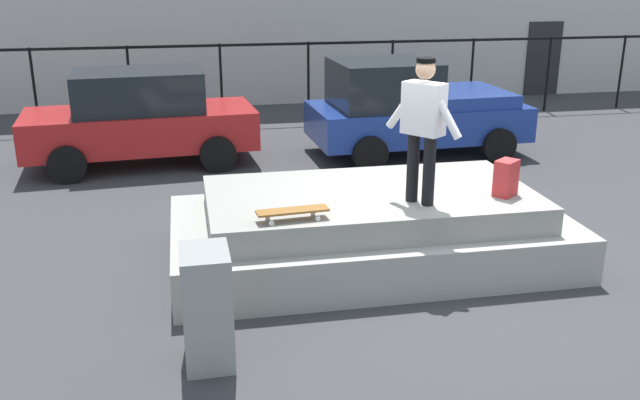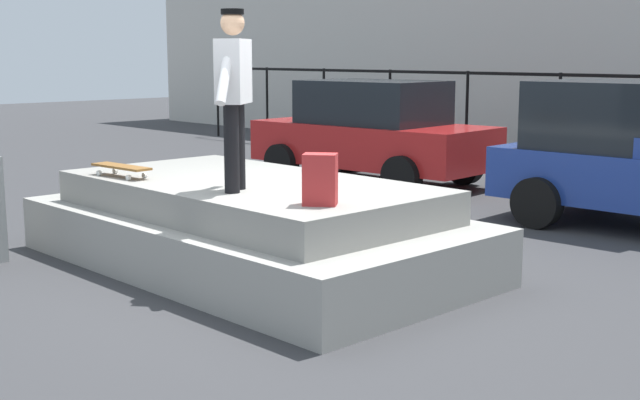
# 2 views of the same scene
# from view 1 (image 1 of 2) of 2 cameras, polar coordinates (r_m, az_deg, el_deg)

# --- Properties ---
(ground_plane) EXTENTS (60.00, 60.00, 0.00)m
(ground_plane) POSITION_cam_1_polar(r_m,az_deg,el_deg) (8.81, 8.90, -5.11)
(ground_plane) COLOR #38383A
(concrete_ledge) EXTENTS (4.82, 2.58, 0.89)m
(concrete_ledge) POSITION_cam_1_polar(r_m,az_deg,el_deg) (8.72, 4.05, -2.30)
(concrete_ledge) COLOR #9E9B93
(concrete_ledge) RESTS_ON ground_plane
(skateboarder) EXTENTS (0.67, 0.84, 1.66)m
(skateboarder) POSITION_cam_1_polar(r_m,az_deg,el_deg) (7.96, 8.37, 6.37)
(skateboarder) COLOR black
(skateboarder) RESTS_ON concrete_ledge
(skateboard) EXTENTS (0.80, 0.28, 0.12)m
(skateboard) POSITION_cam_1_polar(r_m,az_deg,el_deg) (7.56, -2.25, -0.92)
(skateboard) COLOR brown
(skateboard) RESTS_ON concrete_ledge
(backpack) EXTENTS (0.34, 0.33, 0.44)m
(backpack) POSITION_cam_1_polar(r_m,az_deg,el_deg) (8.60, 14.85, 1.73)
(backpack) COLOR red
(backpack) RESTS_ON concrete_ledge
(car_red_sedan_near) EXTENTS (4.19, 2.22, 1.71)m
(car_red_sedan_near) POSITION_cam_1_polar(r_m,az_deg,el_deg) (13.19, -14.39, 6.51)
(car_red_sedan_near) COLOR #B21E1E
(car_red_sedan_near) RESTS_ON ground_plane
(car_blue_pickup_mid) EXTENTS (4.12, 2.30, 1.81)m
(car_blue_pickup_mid) POSITION_cam_1_polar(r_m,az_deg,el_deg) (13.58, 7.33, 7.41)
(car_blue_pickup_mid) COLOR navy
(car_blue_pickup_mid) RESTS_ON ground_plane
(utility_box) EXTENTS (0.45, 0.61, 1.11)m
(utility_box) POSITION_cam_1_polar(r_m,az_deg,el_deg) (6.53, -9.15, -8.59)
(utility_box) COLOR gray
(utility_box) RESTS_ON ground_plane
(fence_row) EXTENTS (24.06, 0.06, 1.82)m
(fence_row) POSITION_cam_1_polar(r_m,az_deg,el_deg) (16.39, -0.95, 10.78)
(fence_row) COLOR black
(fence_row) RESTS_ON ground_plane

